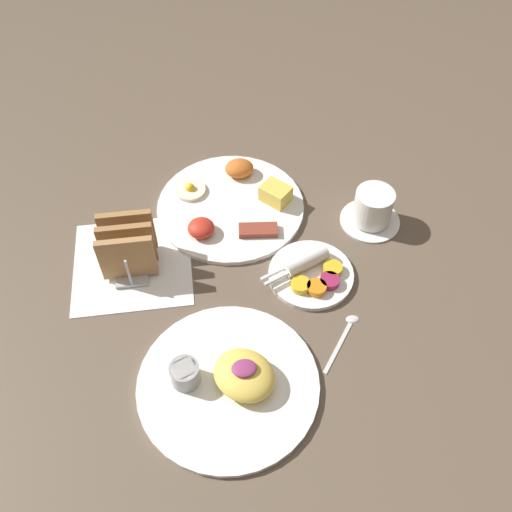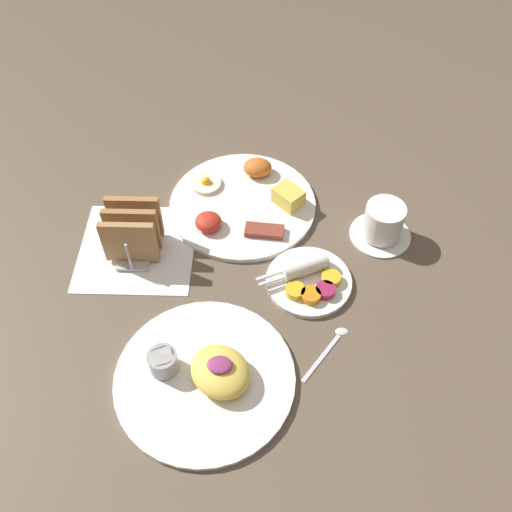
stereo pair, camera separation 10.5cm
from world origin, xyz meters
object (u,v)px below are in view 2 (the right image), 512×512
Objects in this scene: coffee_cup at (383,223)px; plate_foreground at (206,375)px; plate_breakfast at (244,202)px; plate_condiments at (309,279)px; toast_rack at (133,231)px.

plate_foreground is at bearing -134.92° from coffee_cup.
plate_condiments is at bearing -57.37° from plate_breakfast.
plate_condiments is 1.47× the size of coffee_cup.
coffee_cup is (0.27, -0.08, 0.03)m from plate_breakfast.
plate_breakfast reaches higher than plate_condiments.
plate_foreground is 0.32m from toast_rack.
plate_foreground reaches higher than plate_breakfast.
plate_foreground is at bearing -131.06° from plate_condiments.
plate_condiments is at bearing -12.79° from toast_rack.
plate_foreground is (-0.05, -0.39, 0.00)m from plate_breakfast.
plate_breakfast is 0.28m from coffee_cup.
plate_breakfast is 0.24m from toast_rack.
coffee_cup reaches higher than plate_condiments.
plate_foreground is 0.45m from coffee_cup.
plate_breakfast is at bearing 164.31° from coffee_cup.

